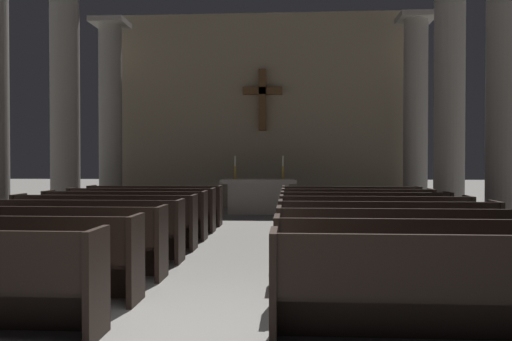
# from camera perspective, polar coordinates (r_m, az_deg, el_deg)

# --- Properties ---
(ground_plane) EXTENTS (80.00, 80.00, 0.00)m
(ground_plane) POSITION_cam_1_polar(r_m,az_deg,el_deg) (4.66, -7.85, -18.06)
(ground_plane) COLOR slate
(pew_left_row_3) EXTENTS (3.17, 0.50, 0.95)m
(pew_left_row_3) POSITION_cam_1_polar(r_m,az_deg,el_deg) (7.33, -22.40, -7.25)
(pew_left_row_3) COLOR black
(pew_left_row_3) RESTS_ON ground
(pew_left_row_4) EXTENTS (3.17, 0.50, 0.95)m
(pew_left_row_4) POSITION_cam_1_polar(r_m,az_deg,el_deg) (8.34, -19.00, -6.24)
(pew_left_row_4) COLOR black
(pew_left_row_4) RESTS_ON ground
(pew_left_row_5) EXTENTS (3.17, 0.50, 0.95)m
(pew_left_row_5) POSITION_cam_1_polar(r_m,az_deg,el_deg) (9.38, -16.35, -5.43)
(pew_left_row_5) COLOR black
(pew_left_row_5) RESTS_ON ground
(pew_left_row_6) EXTENTS (3.17, 0.50, 0.95)m
(pew_left_row_6) POSITION_cam_1_polar(r_m,az_deg,el_deg) (10.43, -14.23, -4.78)
(pew_left_row_6) COLOR black
(pew_left_row_6) RESTS_ON ground
(pew_left_row_7) EXTENTS (3.17, 0.50, 0.95)m
(pew_left_row_7) POSITION_cam_1_polar(r_m,az_deg,el_deg) (11.50, -12.51, -4.24)
(pew_left_row_7) COLOR black
(pew_left_row_7) RESTS_ON ground
(pew_left_row_8) EXTENTS (3.17, 0.50, 0.95)m
(pew_left_row_8) POSITION_cam_1_polar(r_m,az_deg,el_deg) (12.58, -11.08, -3.79)
(pew_left_row_8) COLOR black
(pew_left_row_8) RESTS_ON ground
(pew_right_row_1) EXTENTS (3.17, 0.50, 0.95)m
(pew_right_row_1) POSITION_cam_1_polar(r_m,az_deg,el_deg) (4.62, 22.09, -12.09)
(pew_right_row_1) COLOR black
(pew_right_row_1) RESTS_ON ground
(pew_right_row_2) EXTENTS (3.17, 0.50, 0.95)m
(pew_right_row_2) POSITION_cam_1_polar(r_m,az_deg,el_deg) (5.68, 18.46, -9.63)
(pew_right_row_2) COLOR black
(pew_right_row_2) RESTS_ON ground
(pew_right_row_3) EXTENTS (3.17, 0.50, 0.95)m
(pew_right_row_3) POSITION_cam_1_polar(r_m,az_deg,el_deg) (6.75, 16.01, -7.92)
(pew_right_row_3) COLOR black
(pew_right_row_3) RESTS_ON ground
(pew_right_row_4) EXTENTS (3.17, 0.50, 0.95)m
(pew_right_row_4) POSITION_cam_1_polar(r_m,az_deg,el_deg) (7.84, 14.25, -6.68)
(pew_right_row_4) COLOR black
(pew_right_row_4) RESTS_ON ground
(pew_right_row_5) EXTENTS (3.17, 0.50, 0.95)m
(pew_right_row_5) POSITION_cam_1_polar(r_m,az_deg,el_deg) (8.93, 12.92, -5.73)
(pew_right_row_5) COLOR black
(pew_right_row_5) RESTS_ON ground
(pew_right_row_6) EXTENTS (3.17, 0.50, 0.95)m
(pew_right_row_6) POSITION_cam_1_polar(r_m,az_deg,el_deg) (10.03, 11.89, -5.00)
(pew_right_row_6) COLOR black
(pew_right_row_6) RESTS_ON ground
(pew_right_row_7) EXTENTS (3.17, 0.50, 0.95)m
(pew_right_row_7) POSITION_cam_1_polar(r_m,az_deg,el_deg) (11.14, 11.06, -4.40)
(pew_right_row_7) COLOR black
(pew_right_row_7) RESTS_ON ground
(pew_right_row_8) EXTENTS (3.17, 0.50, 0.95)m
(pew_right_row_8) POSITION_cam_1_polar(r_m,az_deg,el_deg) (12.25, 10.39, -3.91)
(pew_right_row_8) COLOR black
(pew_right_row_8) RESTS_ON ground
(column_right_second) EXTENTS (1.06, 1.06, 5.90)m
(column_right_second) POSITION_cam_1_polar(r_m,az_deg,el_deg) (10.03, 26.02, 8.61)
(column_right_second) COLOR gray
(column_right_second) RESTS_ON ground
(column_left_third) EXTENTS (1.06, 1.06, 5.90)m
(column_left_third) POSITION_cam_1_polar(r_m,az_deg,el_deg) (13.69, -20.33, 6.57)
(column_left_third) COLOR gray
(column_left_third) RESTS_ON ground
(column_right_third) EXTENTS (1.06, 1.06, 5.90)m
(column_right_third) POSITION_cam_1_polar(r_m,az_deg,el_deg) (13.08, 20.55, 6.83)
(column_right_third) COLOR gray
(column_right_third) RESTS_ON ground
(column_left_fourth) EXTENTS (1.06, 1.06, 5.90)m
(column_left_fourth) POSITION_cam_1_polar(r_m,az_deg,el_deg) (16.71, -15.76, 5.57)
(column_left_fourth) COLOR gray
(column_left_fourth) RESTS_ON ground
(column_right_fourth) EXTENTS (1.06, 1.06, 5.90)m
(column_right_fourth) POSITION_cam_1_polar(r_m,az_deg,el_deg) (16.21, 17.19, 5.71)
(column_right_fourth) COLOR gray
(column_right_fourth) RESTS_ON ground
(altar) EXTENTS (2.20, 0.90, 1.01)m
(altar) POSITION_cam_1_polar(r_m,az_deg,el_deg) (15.12, 0.32, -2.76)
(altar) COLOR #BCB7AD
(altar) RESTS_ON ground
(candlestick_left) EXTENTS (0.16, 0.16, 0.68)m
(candlestick_left) POSITION_cam_1_polar(r_m,az_deg,el_deg) (15.15, -2.33, -0.12)
(candlestick_left) COLOR #B79338
(candlestick_left) RESTS_ON altar
(candlestick_right) EXTENTS (0.16, 0.16, 0.68)m
(candlestick_right) POSITION_cam_1_polar(r_m,az_deg,el_deg) (15.06, 2.98, -0.13)
(candlestick_right) COLOR #B79338
(candlestick_right) RESTS_ON altar
(apse_with_cross) EXTENTS (10.43, 0.49, 6.47)m
(apse_with_cross) POSITION_cam_1_polar(r_m,az_deg,el_deg) (17.44, 0.76, 6.64)
(apse_with_cross) COLOR gray
(apse_with_cross) RESTS_ON ground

